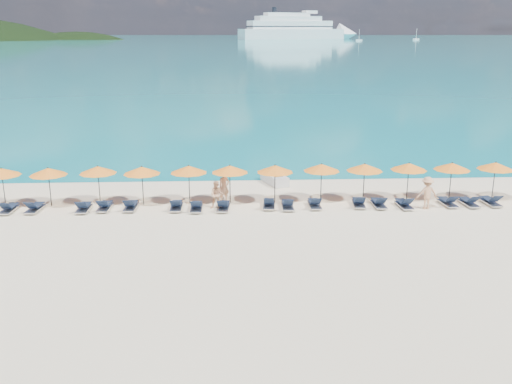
{
  "coord_description": "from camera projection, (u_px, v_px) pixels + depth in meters",
  "views": [
    {
      "loc": [
        -1.42,
        -26.57,
        9.66
      ],
      "look_at": [
        0.0,
        3.0,
        1.2
      ],
      "focal_mm": 40.0,
      "sensor_mm": 36.0,
      "label": 1
    }
  ],
  "objects": [
    {
      "name": "umbrella_11",
      "position": [
        496.0,
        166.0,
        33.15
      ],
      "size": [
        2.1,
        2.1,
        2.28
      ],
      "color": "black",
      "rests_on": "ground"
    },
    {
      "name": "lounger_13",
      "position": [
        379.0,
        203.0,
        32.14
      ],
      "size": [
        0.63,
        1.7,
        0.66
      ],
      "rotation": [
        0.0,
        0.0,
        -0.0
      ],
      "color": "silver",
      "rests_on": "ground"
    },
    {
      "name": "sailboat_near",
      "position": [
        359.0,
        40.0,
        491.87
      ],
      "size": [
        5.3,
        1.77,
        9.72
      ],
      "color": "white",
      "rests_on": "ground"
    },
    {
      "name": "umbrella_0",
      "position": [
        2.0,
        172.0,
        31.74
      ],
      "size": [
        2.1,
        2.1,
        2.28
      ],
      "color": "black",
      "rests_on": "ground"
    },
    {
      "name": "beachgoer_b",
      "position": [
        217.0,
        195.0,
        31.67
      ],
      "size": [
        0.8,
        0.5,
        1.59
      ],
      "primitive_type": "imported",
      "rotation": [
        0.0,
        0.0,
        -0.07
      ],
      "color": "tan",
      "rests_on": "ground"
    },
    {
      "name": "lounger_11",
      "position": [
        315.0,
        203.0,
        32.04
      ],
      "size": [
        0.62,
        1.7,
        0.66
      ],
      "rotation": [
        0.0,
        0.0,
        0.0
      ],
      "color": "silver",
      "rests_on": "ground"
    },
    {
      "name": "beachgoer_a",
      "position": [
        224.0,
        187.0,
        32.77
      ],
      "size": [
        0.81,
        0.72,
        1.86
      ],
      "primitive_type": "imported",
      "rotation": [
        0.0,
        0.0,
        0.52
      ],
      "color": "tan",
      "rests_on": "ground"
    },
    {
      "name": "lounger_7",
      "position": [
        196.0,
        207.0,
        31.48
      ],
      "size": [
        0.63,
        1.7,
        0.66
      ],
      "rotation": [
        0.0,
        0.0,
        0.0
      ],
      "color": "silver",
      "rests_on": "ground"
    },
    {
      "name": "lounger_9",
      "position": [
        269.0,
        204.0,
        32.01
      ],
      "size": [
        0.77,
        1.75,
        0.66
      ],
      "rotation": [
        0.0,
        0.0,
        -0.09
      ],
      "color": "silver",
      "rests_on": "ground"
    },
    {
      "name": "umbrella_9",
      "position": [
        409.0,
        167.0,
        32.97
      ],
      "size": [
        2.1,
        2.1,
        2.28
      ],
      "color": "black",
      "rests_on": "ground"
    },
    {
      "name": "lounger_3",
      "position": [
        84.0,
        207.0,
        31.38
      ],
      "size": [
        0.62,
        1.7,
        0.66
      ],
      "rotation": [
        0.0,
        0.0,
        -0.0
      ],
      "color": "silver",
      "rests_on": "ground"
    },
    {
      "name": "lounger_17",
      "position": [
        491.0,
        201.0,
        32.5
      ],
      "size": [
        0.74,
        1.74,
        0.66
      ],
      "rotation": [
        0.0,
        0.0,
        0.07
      ],
      "color": "silver",
      "rests_on": "ground"
    },
    {
      "name": "lounger_15",
      "position": [
        448.0,
        202.0,
        32.37
      ],
      "size": [
        0.74,
        1.74,
        0.66
      ],
      "rotation": [
        0.0,
        0.0,
        0.07
      ],
      "color": "silver",
      "rests_on": "ground"
    },
    {
      "name": "umbrella_7",
      "position": [
        322.0,
        168.0,
        32.75
      ],
      "size": [
        2.1,
        2.1,
        2.28
      ],
      "color": "black",
      "rests_on": "ground"
    },
    {
      "name": "lounger_8",
      "position": [
        223.0,
        206.0,
        31.59
      ],
      "size": [
        0.78,
        1.75,
        0.66
      ],
      "rotation": [
        0.0,
        0.0,
        -0.09
      ],
      "color": "silver",
      "rests_on": "ground"
    },
    {
      "name": "cruise_ship",
      "position": [
        302.0,
        29.0,
        580.84
      ],
      "size": [
        131.48,
        65.21,
        36.83
      ],
      "rotation": [
        0.0,
        0.0,
        0.35
      ],
      "color": "white",
      "rests_on": "ground"
    },
    {
      "name": "lounger_12",
      "position": [
        359.0,
        202.0,
        32.23
      ],
      "size": [
        0.79,
        1.75,
        0.66
      ],
      "rotation": [
        0.0,
        0.0,
        -0.1
      ],
      "color": "silver",
      "rests_on": "ground"
    },
    {
      "name": "lounger_16",
      "position": [
        469.0,
        202.0,
        32.35
      ],
      "size": [
        0.77,
        1.75,
        0.66
      ],
      "rotation": [
        0.0,
        0.0,
        0.09
      ],
      "color": "silver",
      "rests_on": "ground"
    },
    {
      "name": "lounger_4",
      "position": [
        105.0,
        206.0,
        31.6
      ],
      "size": [
        0.68,
        1.72,
        0.66
      ],
      "rotation": [
        0.0,
        0.0,
        -0.04
      ],
      "color": "silver",
      "rests_on": "ground"
    },
    {
      "name": "lounger_2",
      "position": [
        35.0,
        207.0,
        31.33
      ],
      "size": [
        0.75,
        1.74,
        0.66
      ],
      "rotation": [
        0.0,
        0.0,
        -0.08
      ],
      "color": "silver",
      "rests_on": "ground"
    },
    {
      "name": "umbrella_3",
      "position": [
        142.0,
        170.0,
        32.1
      ],
      "size": [
        2.1,
        2.1,
        2.28
      ],
      "color": "black",
      "rests_on": "ground"
    },
    {
      "name": "umbrella_8",
      "position": [
        365.0,
        167.0,
        32.78
      ],
      "size": [
        2.1,
        2.1,
        2.28
      ],
      "color": "black",
      "rests_on": "ground"
    },
    {
      "name": "umbrella_6",
      "position": [
        275.0,
        169.0,
        32.46
      ],
      "size": [
        2.1,
        2.1,
        2.28
      ],
      "color": "black",
      "rests_on": "ground"
    },
    {
      "name": "beachgoer_c",
      "position": [
        427.0,
        193.0,
        31.65
      ],
      "size": [
        1.23,
        0.67,
        1.84
      ],
      "primitive_type": "imported",
      "rotation": [
        0.0,
        0.0,
        3.24
      ],
      "color": "tan",
      "rests_on": "ground"
    },
    {
      "name": "lounger_5",
      "position": [
        131.0,
        206.0,
        31.65
      ],
      "size": [
        0.67,
        1.72,
        0.66
      ],
      "rotation": [
        0.0,
        0.0,
        -0.03
      ],
      "color": "silver",
      "rests_on": "ground"
    },
    {
      "name": "lounger_6",
      "position": [
        176.0,
        206.0,
        31.66
      ],
      "size": [
        0.62,
        1.7,
        0.66
      ],
      "rotation": [
        0.0,
        0.0,
        -0.0
      ],
      "color": "silver",
      "rests_on": "ground"
    },
    {
      "name": "lounger_10",
      "position": [
        288.0,
        205.0,
        31.82
      ],
      "size": [
        0.66,
        1.71,
        0.66
      ],
      "rotation": [
        0.0,
        0.0,
        -0.02
      ],
      "color": "silver",
      "rests_on": "ground"
    },
    {
      "name": "lounger_14",
      "position": [
        404.0,
        204.0,
        32.0
      ],
      "size": [
        0.72,
        1.73,
        0.66
      ],
      "rotation": [
        0.0,
        0.0,
        0.06
      ],
      "color": "silver",
      "rests_on": "ground"
    },
    {
      "name": "umbrella_5",
      "position": [
        230.0,
        169.0,
        32.4
      ],
      "size": [
        2.1,
        2.1,
        2.28
      ],
      "color": "black",
      "rests_on": "ground"
    },
    {
      "name": "headland_small",
      "position": [
        79.0,
        76.0,
        568.74
      ],
      "size": [
        162.0,
        126.0,
        85.5
      ],
      "color": "black",
      "rests_on": "ground"
    },
    {
      "name": "umbrella_4",
      "position": [
        189.0,
        169.0,
        32.34
      ],
      "size": [
        2.1,
        2.1,
        2.28
      ],
      "color": "black",
      "rests_on": "ground"
    },
    {
      "name": "umbrella_1",
      "position": [
        48.0,
        172.0,
        31.81
      ],
      "size": [
        2.1,
        2.1,
        2.28
      ],
      "color": "black",
      "rests_on": "ground"
    },
    {
      "name": "ground",
      "position": [
        259.0,
        232.0,
        28.24
      ],
      "size": [
        1400.0,
        1400.0,
        0.0
      ],
      "primitive_type": "plane",
      "color": "beige"
    },
    {
      "name": "jetski",
      "position": [
        274.0,
        178.0,
        36.99
      ],
      "size": [
        1.75,
        2.74,
        0.91
      ],
      "rotation": [
        0.0,
        0.0,
        0.34
      ],
      "color": "silver",
      "rests_on": "ground"
    },
    {
      "name": "lounger_1",
      "position": [
        9.0,
        208.0,
        31.21
      ],
      "size": [
        0.68,
        1.72,
        0.66
      ],
      "rotation": [
        0.0,
        0.0,
        -0.04
      ],
      "color": "silver",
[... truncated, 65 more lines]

